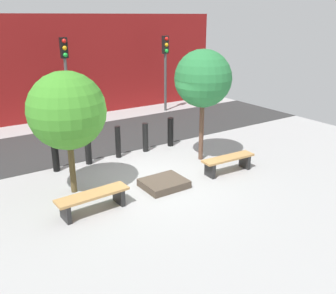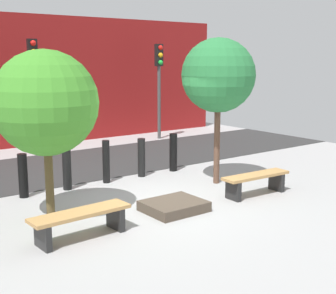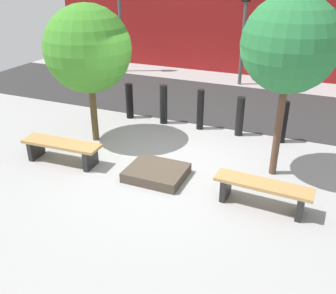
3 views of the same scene
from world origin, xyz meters
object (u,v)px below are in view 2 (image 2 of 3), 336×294
at_px(planter_bed, 174,206).
at_px(bollard_far_left, 23,176).
at_px(bollard_far_right, 173,152).
at_px(traffic_light_mid_west, 34,75).
at_px(bench_right, 256,180).
at_px(bench_left, 81,219).
at_px(bollard_center, 106,162).
at_px(bollard_right, 141,158).
at_px(traffic_light_mid_east, 159,74).
at_px(tree_behind_right_bench, 218,76).
at_px(bollard_left, 67,167).
at_px(tree_behind_left_bench, 46,103).

relative_size(planter_bed, bollard_far_left, 1.19).
relative_size(bollard_far_left, bollard_far_right, 0.95).
bearing_deg(planter_bed, traffic_light_mid_west, 90.00).
distance_m(bench_right, planter_bed, 2.09).
bearing_deg(traffic_light_mid_west, bench_left, -106.09).
distance_m(bollard_center, bollard_right, 1.00).
relative_size(bench_left, traffic_light_mid_east, 0.50).
distance_m(planter_bed, bollard_center, 2.67).
relative_size(bollard_far_right, traffic_light_mid_west, 0.28).
xyz_separation_m(bollard_right, traffic_light_mid_east, (3.66, 4.33, 1.89)).
relative_size(tree_behind_right_bench, traffic_light_mid_east, 0.99).
xyz_separation_m(tree_behind_right_bench, bollard_left, (-3.07, 1.59, -2.01)).
bearing_deg(planter_bed, bollard_far_right, 52.84).
distance_m(planter_bed, bollard_far_left, 3.33).
xyz_separation_m(bench_left, bollard_far_right, (4.07, 2.84, 0.16)).
height_order(bench_left, bench_right, bench_right).
height_order(bench_right, tree_behind_left_bench, tree_behind_left_bench).
bearing_deg(bollard_left, bollard_far_right, 0.00).
bearing_deg(planter_bed, traffic_light_mid_east, 56.22).
distance_m(tree_behind_right_bench, traffic_light_mid_east, 6.46).
relative_size(bollard_left, traffic_light_mid_west, 0.29).
xyz_separation_m(bench_right, bollard_left, (-3.07, 2.84, 0.18)).
bearing_deg(traffic_light_mid_east, traffic_light_mid_west, 180.00).
distance_m(bench_left, bollard_center, 3.52).
distance_m(tree_behind_left_bench, bollard_left, 2.51).
height_order(traffic_light_mid_west, traffic_light_mid_east, traffic_light_mid_west).
relative_size(bollard_center, traffic_light_mid_west, 0.29).
xyz_separation_m(bench_right, bollard_right, (-1.07, 2.84, 0.15)).
xyz_separation_m(tree_behind_right_bench, bollard_far_left, (-4.07, 1.59, -2.05)).
bearing_deg(bollard_far_left, tree_behind_right_bench, -21.34).
bearing_deg(bench_right, bollard_center, 128.90).
relative_size(tree_behind_right_bench, traffic_light_mid_west, 0.97).
relative_size(bench_right, bollard_right, 1.72).
distance_m(bollard_center, bollard_far_right, 2.00).
bearing_deg(bollard_center, bollard_far_left, 180.00).
height_order(bench_left, traffic_light_mid_west, traffic_light_mid_west).
height_order(bollard_left, traffic_light_mid_east, traffic_light_mid_east).
distance_m(bollard_left, traffic_light_mid_west, 4.84).
xyz_separation_m(bollard_left, bollard_right, (2.00, 0.00, -0.03)).
height_order(tree_behind_right_bench, bollard_center, tree_behind_right_bench).
relative_size(planter_bed, traffic_light_mid_west, 0.32).
distance_m(bollard_far_left, bollard_center, 2.00).
bearing_deg(bollard_left, bollard_center, 0.00).
relative_size(bench_right, bollard_center, 1.62).
bearing_deg(traffic_light_mid_west, bollard_center, -90.00).
bearing_deg(bollard_left, planter_bed, -69.24).
bearing_deg(bollard_right, traffic_light_mid_west, 103.01).
height_order(planter_bed, bollard_center, bollard_center).
height_order(bollard_left, traffic_light_mid_west, traffic_light_mid_west).
bearing_deg(planter_bed, bench_left, -174.48).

